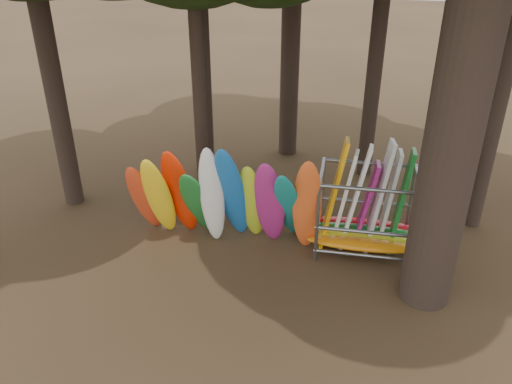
# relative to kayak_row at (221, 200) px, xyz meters

# --- Properties ---
(ground) EXTENTS (120.00, 120.00, 0.00)m
(ground) POSITION_rel_kayak_row_xyz_m (0.83, -1.12, -1.30)
(ground) COLOR #47331E
(ground) RESTS_ON ground
(kayak_row) EXTENTS (4.83, 1.98, 3.09)m
(kayak_row) POSITION_rel_kayak_row_xyz_m (0.00, 0.00, 0.00)
(kayak_row) COLOR red
(kayak_row) RESTS_ON ground
(storage_rack) EXTENTS (3.03, 1.52, 2.88)m
(storage_rack) POSITION_rel_kayak_row_xyz_m (3.51, 0.48, -0.32)
(storage_rack) COLOR slate
(storage_rack) RESTS_ON ground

